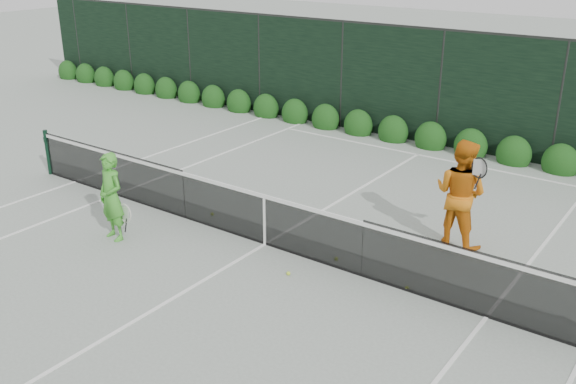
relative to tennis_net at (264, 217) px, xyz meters
The scene contains 8 objects.
ground 0.53m from the tennis_net, ahead, with size 80.00×80.00×0.00m, color gray.
tennis_net is the anchor object (origin of this frame).
player_woman 2.79m from the tennis_net, 149.49° to the right, with size 0.68×0.47×1.65m.
player_man 3.51m from the tennis_net, 35.87° to the left, with size 1.05×0.87×1.98m.
court_lines 0.53m from the tennis_net, ahead, with size 11.03×23.83×0.01m.
windscreen_fence 2.88m from the tennis_net, 89.49° to the right, with size 32.00×21.07×3.06m.
hedge_row 7.16m from the tennis_net, 89.80° to the left, with size 31.66×0.65×0.94m.
tennis_balls 1.04m from the tennis_net, ahead, with size 4.54×1.15×0.07m.
Camera 1 is at (6.48, -8.24, 5.19)m, focal length 40.00 mm.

